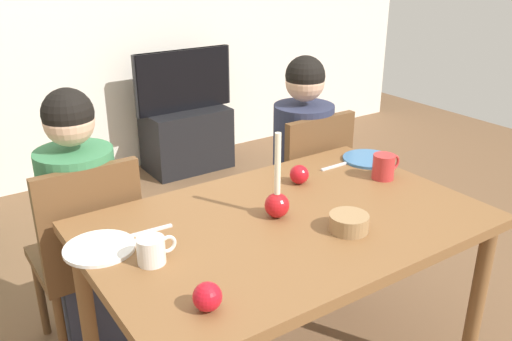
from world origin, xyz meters
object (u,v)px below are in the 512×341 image
at_px(person_right_child, 302,173).
at_px(bowl_walnuts, 349,223).
at_px(candle_centerpiece, 277,200).
at_px(apple_near_candle, 207,297).
at_px(chair_right, 305,185).
at_px(apple_by_left_plate, 299,174).
at_px(chair_left, 89,249).
at_px(dining_table, 287,240).
at_px(person_left_child, 84,233).
at_px(tv_stand, 187,139).
at_px(mug_right, 384,166).
at_px(tv, 184,80).
at_px(plate_left, 99,248).
at_px(plate_right, 369,159).
at_px(mug_left, 152,250).

distance_m(person_right_child, bowl_walnuts, 0.96).
height_order(candle_centerpiece, apple_near_candle, candle_centerpiece).
xyz_separation_m(chair_right, apple_by_left_plate, (-0.35, -0.38, 0.28)).
bearing_deg(chair_left, candle_centerpiece, -47.08).
bearing_deg(person_right_child, chair_right, -90.00).
bearing_deg(dining_table, person_left_child, 130.51).
relative_size(person_right_child, tv_stand, 1.83).
bearing_deg(apple_by_left_plate, candle_centerpiece, -143.11).
bearing_deg(mug_right, tv, 84.71).
distance_m(person_left_child, person_right_child, 1.13).
xyz_separation_m(tv_stand, apple_near_candle, (-1.25, -2.59, 0.55)).
height_order(chair_left, chair_right, same).
height_order(chair_right, plate_left, chair_right).
relative_size(dining_table, plate_left, 6.12).
bearing_deg(apple_by_left_plate, dining_table, -135.56).
xyz_separation_m(plate_right, mug_right, (-0.10, -0.18, 0.05)).
bearing_deg(plate_right, tv, 86.94).
relative_size(tv_stand, mug_right, 4.61).
distance_m(tv_stand, candle_centerpiece, 2.46).
xyz_separation_m(chair_right, candle_centerpiece, (-0.60, -0.57, 0.30)).
distance_m(candle_centerpiece, bowl_walnuts, 0.26).
relative_size(plate_left, apple_by_left_plate, 2.90).
distance_m(candle_centerpiece, apple_by_left_plate, 0.31).
height_order(chair_right, candle_centerpiece, candle_centerpiece).
bearing_deg(mug_right, mug_left, -176.53).
xyz_separation_m(tv, bowl_walnuts, (-0.64, -2.48, 0.07)).
relative_size(tv_stand, apple_by_left_plate, 8.11).
height_order(mug_left, apple_by_left_plate, mug_left).
distance_m(tv_stand, apple_by_left_plate, 2.21).
distance_m(chair_left, mug_right, 1.26).
bearing_deg(chair_right, tv, 83.94).
distance_m(plate_left, mug_left, 0.20).
relative_size(plate_left, mug_right, 1.65).
height_order(tv, candle_centerpiece, candle_centerpiece).
xyz_separation_m(person_left_child, apple_by_left_plate, (0.78, -0.41, 0.22)).
height_order(candle_centerpiece, mug_right, candle_centerpiece).
height_order(plate_right, mug_left, mug_left).
relative_size(plate_left, plate_right, 0.98).
height_order(chair_left, plate_left, chair_left).
bearing_deg(person_left_child, tv_stand, 51.72).
xyz_separation_m(plate_left, bowl_walnuts, (0.75, -0.35, 0.02)).
height_order(chair_left, plate_right, chair_left).
relative_size(chair_left, bowl_walnuts, 6.61).
bearing_deg(tv_stand, apple_by_left_plate, -104.40).
bearing_deg(mug_left, candle_centerpiece, 3.79).
bearing_deg(person_left_child, mug_left, -87.07).
height_order(chair_left, mug_left, chair_left).
bearing_deg(apple_near_candle, chair_right, 39.97).
distance_m(chair_right, person_right_child, 0.07).
xyz_separation_m(tv, plate_right, (-0.11, -2.05, 0.05)).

